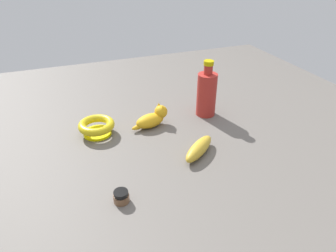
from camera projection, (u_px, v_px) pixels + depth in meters
The scene contains 6 objects.
ground at pixel (168, 148), 1.07m from camera, with size 2.00×2.00×0.00m, color #5B5651.
banana at pixel (199, 149), 1.02m from camera, with size 0.17×0.05×0.05m, color gold.
cat_figurine at pixel (153, 118), 1.18m from camera, with size 0.09×0.15×0.08m.
bottle_tall at pixel (207, 93), 1.23m from camera, with size 0.08×0.08×0.23m.
bowl at pixel (97, 126), 1.13m from camera, with size 0.13×0.13×0.05m.
nail_polish_jar at pixel (121, 197), 0.83m from camera, with size 0.04×0.04×0.03m.
Camera 1 is at (-0.82, 0.31, 0.61)m, focal length 32.46 mm.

